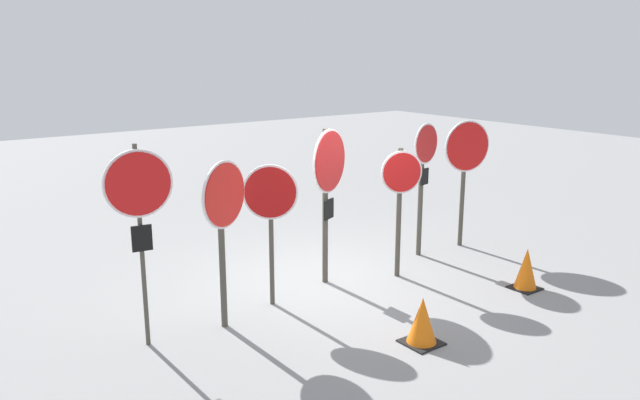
% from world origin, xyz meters
% --- Properties ---
extents(ground_plane, '(40.00, 40.00, 0.00)m').
position_xyz_m(ground_plane, '(0.00, 0.00, 0.00)').
color(ground_plane, gray).
extents(stop_sign_0, '(0.79, 0.16, 2.47)m').
position_xyz_m(stop_sign_0, '(-3.04, -0.28, 1.84)').
color(stop_sign_0, '#474238').
rests_on(stop_sign_0, ground).
extents(stop_sign_1, '(0.78, 0.40, 2.19)m').
position_xyz_m(stop_sign_1, '(-2.01, -0.37, 1.54)').
color(stop_sign_1, '#474238').
rests_on(stop_sign_1, ground).
extents(stop_sign_2, '(0.65, 0.44, 2.02)m').
position_xyz_m(stop_sign_2, '(-1.17, -0.11, 1.47)').
color(stop_sign_2, '#474238').
rests_on(stop_sign_2, ground).
extents(stop_sign_3, '(0.88, 0.43, 2.38)m').
position_xyz_m(stop_sign_3, '(-0.00, 0.14, 1.68)').
color(stop_sign_3, '#474238').
rests_on(stop_sign_3, ground).
extents(stop_sign_4, '(0.62, 0.28, 2.06)m').
position_xyz_m(stop_sign_4, '(1.04, -0.32, 1.42)').
color(stop_sign_4, '#474238').
rests_on(stop_sign_4, ground).
extents(stop_sign_5, '(0.68, 0.20, 2.32)m').
position_xyz_m(stop_sign_5, '(2.10, 0.23, 1.58)').
color(stop_sign_5, '#474238').
rests_on(stop_sign_5, ground).
extents(stop_sign_6, '(0.89, 0.26, 2.30)m').
position_xyz_m(stop_sign_6, '(3.08, 0.16, 1.63)').
color(stop_sign_6, '#474238').
rests_on(stop_sign_6, ground).
extents(traffic_cone_0, '(0.44, 0.44, 0.60)m').
position_xyz_m(traffic_cone_0, '(-0.31, -2.18, 0.29)').
color(traffic_cone_0, black).
rests_on(traffic_cone_0, ground).
extents(traffic_cone_1, '(0.40, 0.40, 0.63)m').
position_xyz_m(traffic_cone_1, '(2.24, -1.82, 0.31)').
color(traffic_cone_1, black).
rests_on(traffic_cone_1, ground).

